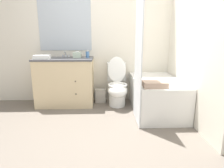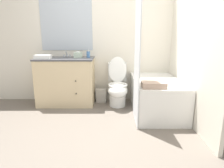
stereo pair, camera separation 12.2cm
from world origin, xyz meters
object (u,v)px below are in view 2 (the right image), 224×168
hand_towel_folded (44,57)px  soap_dispenser (89,54)px  vanity_cabinet (67,81)px  toilet (118,87)px  bathtub (157,96)px  tissue_box (79,55)px  sink_faucet (67,55)px  wastebasket (102,95)px  bath_towel_folded (154,85)px

hand_towel_folded → soap_dispenser: bearing=13.9°
vanity_cabinet → toilet: 0.98m
toilet → bathtub: size_ratio=0.66×
vanity_cabinet → tissue_box: bearing=19.6°
vanity_cabinet → bathtub: vanity_cabinet is taller
vanity_cabinet → sink_faucet: bearing=90.0°
bathtub → hand_towel_folded: bearing=172.6°
wastebasket → soap_dispenser: (-0.23, -0.07, 0.82)m
sink_faucet → soap_dispenser: soap_dispenser is taller
wastebasket → toilet: bearing=-32.5°
hand_towel_folded → vanity_cabinet: bearing=22.7°
bathtub → tissue_box: size_ratio=9.35×
toilet → hand_towel_folded: (-1.33, -0.06, 0.57)m
wastebasket → bath_towel_folded: size_ratio=0.76×
sink_faucet → toilet: (0.98, -0.26, -0.56)m
toilet → bath_towel_folded: bearing=-59.2°
tissue_box → soap_dispenser: bearing=-10.4°
bathtub → wastebasket: bearing=151.7°
sink_faucet → bathtub: bearing=-19.6°
vanity_cabinet → hand_towel_folded: 0.61m
vanity_cabinet → toilet: size_ratio=1.17×
sink_faucet → hand_towel_folded: bearing=-137.5°
toilet → tissue_box: bearing=167.5°
bathtub → tissue_box: tissue_box is taller
toilet → wastebasket: size_ratio=3.47×
vanity_cabinet → wastebasket: 0.74m
sink_faucet → toilet: 1.16m
wastebasket → soap_dispenser: soap_dispenser is taller
tissue_box → toilet: bearing=-12.5°
sink_faucet → wastebasket: sink_faucet is taller
sink_faucet → hand_towel_folded: (-0.35, -0.32, 0.00)m
vanity_cabinet → tissue_box: size_ratio=7.26×
bath_towel_folded → soap_dispenser: bearing=137.3°
sink_faucet → soap_dispenser: 0.45m
sink_faucet → wastebasket: 1.03m
tissue_box → bath_towel_folded: (1.24, -1.00, -0.33)m
toilet → hand_towel_folded: size_ratio=3.29×
vanity_cabinet → toilet: (0.98, -0.08, -0.09)m
bathtub → soap_dispenser: 1.45m
bathtub → sink_faucet: bearing=160.4°
toilet → bathtub: bearing=-26.2°
vanity_cabinet → tissue_box: tissue_box is taller
soap_dispenser → sink_faucet: bearing=163.3°
toilet → bath_towel_folded: (0.50, -0.83, 0.24)m
vanity_cabinet → sink_faucet: (-0.00, 0.18, 0.47)m
tissue_box → hand_towel_folded: 0.63m
bath_towel_folded → sink_faucet: bearing=143.5°
sink_faucet → wastebasket: (0.66, -0.06, -0.79)m
sink_faucet → bathtub: 1.85m
vanity_cabinet → bath_towel_folded: vanity_cabinet is taller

